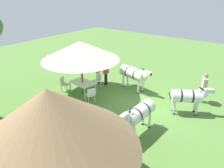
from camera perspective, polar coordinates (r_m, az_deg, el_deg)
The scene contains 13 objects.
ground_plane at distance 11.44m, azimuth 4.71°, elevation -5.48°, with size 36.00×36.00×0.00m, color #507935.
thatched_hut at distance 5.87m, azimuth -15.72°, elevation -15.42°, with size 4.66×4.66×3.64m.
shade_umbrella at distance 11.66m, azimuth -8.68°, elevation 9.12°, with size 4.33×4.33×3.17m.
patio_dining_table at distance 12.34m, azimuth -8.09°, elevation 0.16°, with size 1.53×1.11×0.74m.
patio_chair_near_lawn at distance 11.34m, azimuth -5.87°, elevation -2.81°, with size 0.57×0.58×0.90m.
patio_chair_east_end at distance 13.17m, azimuth -4.01°, elevation 1.31°, with size 0.47×0.45×0.90m.
patio_chair_west_end at distance 12.94m, azimuth -13.10°, elevation 0.26°, with size 0.55×0.56×0.90m.
guest_beside_umbrella at distance 13.52m, azimuth -4.00°, elevation 4.19°, with size 0.58×0.35×1.69m.
guest_behind_table at distance 13.27m, azimuth -1.73°, elevation 3.57°, with size 0.22×0.57×1.59m.
standing_watcher at distance 12.20m, azimuth 24.05°, elevation -0.28°, with size 0.38×0.57×1.71m.
zebra_nearest_camera at distance 12.68m, azimuth 6.03°, elevation 2.88°, with size 2.35×1.03×1.59m.
zebra_by_umbrella at distance 8.84m, azimuth 7.37°, elevation -8.06°, with size 0.74×2.27×1.52m.
zebra_toward_hut at distance 10.82m, azimuth 20.10°, elevation -3.24°, with size 1.84×1.34×1.48m.
Camera 1 is at (-5.20, 8.43, 5.73)m, focal length 33.21 mm.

